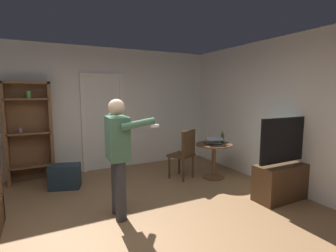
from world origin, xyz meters
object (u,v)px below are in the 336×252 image
Objects in this scene: bookshelf at (29,129)px; person_blue_shirt at (118,150)px; tv_flatscreen at (286,174)px; wooden_chair at (184,152)px; laptop at (214,142)px; suitcase_dark at (65,176)px; bottle_on_table at (222,139)px; side_table at (214,155)px.

bookshelf is 1.17× the size of person_blue_shirt.
wooden_chair is (-1.00, 1.55, 0.14)m from tv_flatscreen.
person_blue_shirt is at bearing 166.22° from tv_flatscreen.
person_blue_shirt is (-2.10, -0.66, 0.19)m from laptop.
tv_flatscreen is 3.23× the size of laptop.
laptop is at bearing 0.25° from suitcase_dark.
person_blue_shirt reaches higher than tv_flatscreen.
bottle_on_table is 3.05m from suitcase_dark.
person_blue_shirt reaches higher than side_table.
laptop is 1.66× the size of bottle_on_table.
laptop is at bearing -136.86° from side_table.
tv_flatscreen is at bearing -71.70° from side_table.
suitcase_dark is at bearing 164.32° from side_table.
bookshelf is 3.71× the size of suitcase_dark.
bottle_on_table is at bearing -23.07° from wooden_chair.
bottle_on_table reaches higher than laptop.
bottle_on_table is (0.14, -0.08, 0.33)m from side_table.
bottle_on_table reaches higher than side_table.
laptop is 2.21m from person_blue_shirt.
tv_flatscreen is 0.82× the size of person_blue_shirt.
wooden_chair is 0.60× the size of person_blue_shirt.
bottle_on_table is 2.37m from person_blue_shirt.
bottle_on_table is at bearing -29.74° from side_table.
laptop is at bearing 168.00° from bottle_on_table.
bookshelf is 2.43m from person_blue_shirt.
bookshelf is 3.01m from wooden_chair.
tv_flatscreen is 2.72m from person_blue_shirt.
laptop is at bearing 110.56° from tv_flatscreen.
wooden_chair is (-0.52, 0.26, -0.21)m from laptop.
tv_flatscreen is 3.81m from suitcase_dark.
wooden_chair is at bearing 2.79° from suitcase_dark.
person_blue_shirt is (-2.28, -0.62, 0.14)m from bottle_on_table.
bottle_on_table is 0.80m from wooden_chair.
tv_flatscreen reaches higher than side_table.
side_table is at bearing 43.14° from laptop.
bookshelf reaches higher than bottle_on_table.
tv_flatscreen is 5.35× the size of bottle_on_table.
side_table is 1.39× the size of suitcase_dark.
laptop is 0.42× the size of wooden_chair.
tv_flatscreen is 1.35m from bottle_on_table.
person_blue_shirt is at bearing -62.51° from bookshelf.
side_table is 0.28m from laptop.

